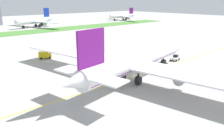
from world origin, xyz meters
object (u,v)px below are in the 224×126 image
(ground_crew_wingwalker_port, at_px, (98,75))
(parked_airliner_far_centre, at_px, (35,21))
(pushback_tug, at_px, (175,58))
(parked_airliner_far_right, at_px, (123,16))
(service_truck_fuel_bowser, at_px, (45,55))
(airliner_foreground, at_px, (136,61))

(ground_crew_wingwalker_port, xyz_separation_m, parked_airliner_far_centre, (42.28, 138.16, 4.25))
(parked_airliner_far_centre, bearing_deg, ground_crew_wingwalker_port, -107.02)
(pushback_tug, height_order, parked_airliner_far_centre, parked_airliner_far_centre)
(parked_airliner_far_right, bearing_deg, ground_crew_wingwalker_port, -136.64)
(service_truck_fuel_bowser, height_order, parked_airliner_far_right, parked_airliner_far_right)
(airliner_foreground, xyz_separation_m, pushback_tug, (27.87, 4.84, -4.66))
(parked_airliner_far_right, bearing_deg, service_truck_fuel_bowser, -144.48)
(service_truck_fuel_bowser, xyz_separation_m, parked_airliner_far_right, (145.79, 104.07, 3.18))
(airliner_foreground, bearing_deg, parked_airliner_far_centre, 76.59)
(pushback_tug, bearing_deg, service_truck_fuel_bowser, 135.04)
(airliner_foreground, height_order, parked_airliner_far_right, airliner_foreground)
(ground_crew_wingwalker_port, xyz_separation_m, parked_airliner_far_right, (144.91, 136.85, 3.61))
(pushback_tug, relative_size, ground_crew_wingwalker_port, 3.39)
(airliner_foreground, relative_size, parked_airliner_far_right, 1.55)
(ground_crew_wingwalker_port, height_order, service_truck_fuel_bowser, service_truck_fuel_bowser)
(service_truck_fuel_bowser, distance_m, parked_airliner_far_centre, 113.93)
(parked_airliner_far_centre, relative_size, parked_airliner_far_right, 1.07)
(ground_crew_wingwalker_port, relative_size, parked_airliner_far_right, 0.03)
(ground_crew_wingwalker_port, xyz_separation_m, service_truck_fuel_bowser, (-0.88, 32.79, 0.43))
(airliner_foreground, xyz_separation_m, ground_crew_wingwalker_port, (-7.40, 8.14, -4.58))
(parked_airliner_far_right, bearing_deg, pushback_tug, -128.03)
(pushback_tug, bearing_deg, airliner_foreground, -170.15)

